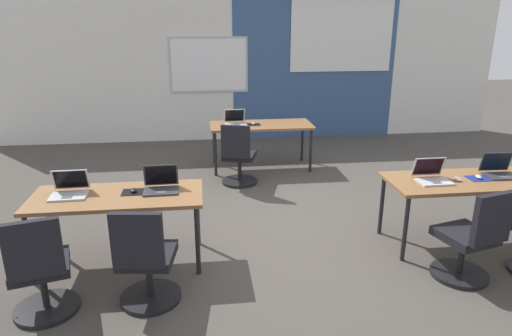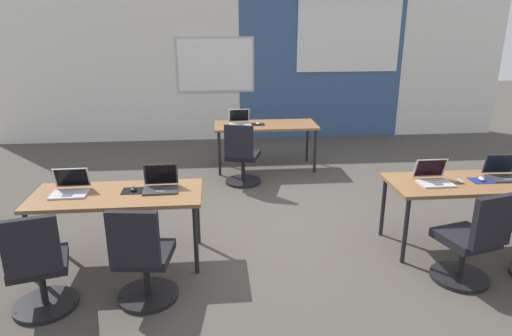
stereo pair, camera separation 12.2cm
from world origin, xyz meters
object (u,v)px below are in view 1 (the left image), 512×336
object	(u,v)px
mouse_near_right_inner	(458,179)
laptop_near_right_end	(500,171)
desk_near_left	(118,201)
mouse_near_right_end	(479,177)
chair_near_left_end	(41,275)
chair_near_left_inner	(146,265)
laptop_far_left	(235,121)
chair_far_left	(238,160)
mouse_far_left	(253,123)
desk_far_center	(261,128)
chair_near_right_inner	(470,243)
laptop_near_left_inner	(161,185)
desk_near_right	(464,185)
mouse_near_left_inner	(133,190)
laptop_near_left_end	(69,190)
laptop_near_right_inner	(432,176)

from	to	relation	value
mouse_near_right_inner	laptop_near_right_end	world-z (taller)	laptop_near_right_end
desk_near_left	mouse_near_right_end	size ratio (longest dim) A/B	14.68
chair_near_left_end	chair_near_left_inner	size ratio (longest dim) A/B	1.00
laptop_far_left	chair_far_left	bearing A→B (deg)	-95.81
mouse_far_left	mouse_near_right_end	bearing A→B (deg)	-53.74
desk_near_left	laptop_near_right_end	size ratio (longest dim) A/B	4.66
chair_near_left_inner	desk_far_center	bearing A→B (deg)	-104.62
desk_near_left	mouse_near_right_inner	size ratio (longest dim) A/B	14.88
desk_far_center	chair_near_right_inner	distance (m)	3.80
desk_near_left	chair_far_left	xyz separation A→B (m)	(1.32, 2.07, -0.28)
chair_near_left_inner	mouse_near_right_end	size ratio (longest dim) A/B	8.44
mouse_near_right_end	laptop_near_left_inner	bearing A→B (deg)	178.85
desk_near_right	mouse_near_left_inner	world-z (taller)	mouse_near_left_inner
mouse_near_right_inner	desk_near_left	bearing A→B (deg)	179.58
laptop_near_left_end	laptop_near_right_end	distance (m)	4.37
mouse_near_right_inner	laptop_near_left_end	world-z (taller)	laptop_near_left_end
desk_near_left	chair_far_left	world-z (taller)	chair_far_left
laptop_near_left_end	mouse_far_left	bearing A→B (deg)	51.54
laptop_near_left_end	mouse_near_right_end	xyz separation A→B (m)	(4.09, -0.04, -0.03)
laptop_far_left	laptop_near_left_inner	bearing A→B (deg)	-112.96
mouse_near_right_inner	chair_far_left	distance (m)	2.97
laptop_near_left_end	laptop_near_right_inner	bearing A→B (deg)	-2.13
desk_near_right	laptop_near_right_end	distance (m)	0.45
chair_far_left	mouse_near_right_end	size ratio (longest dim) A/B	8.44
mouse_near_right_end	desk_near_left	bearing A→B (deg)	-179.91
chair_near_right_inner	laptop_far_left	bearing A→B (deg)	-77.27
laptop_far_left	laptop_near_right_end	distance (m)	3.78
laptop_far_left	chair_far_left	distance (m)	0.86
desk_near_left	mouse_near_right_inner	distance (m)	3.41
chair_near_left_end	chair_far_left	distance (m)	3.39
mouse_near_right_inner	chair_near_right_inner	distance (m)	0.80
mouse_near_right_inner	chair_near_left_inner	distance (m)	3.19
laptop_near_left_end	laptop_near_left_inner	bearing A→B (deg)	0.16
laptop_near_right_inner	chair_near_right_inner	distance (m)	0.81
desk_far_center	chair_far_left	size ratio (longest dim) A/B	1.74
desk_far_center	mouse_near_right_inner	bearing A→B (deg)	-59.63
desk_near_right	chair_far_left	world-z (taller)	chair_far_left
chair_near_right_inner	chair_far_left	size ratio (longest dim) A/B	1.00
desk_near_left	chair_near_right_inner	world-z (taller)	chair_near_right_inner
laptop_near_right_inner	laptop_near_left_end	size ratio (longest dim) A/B	0.99
desk_near_right	chair_near_right_inner	distance (m)	0.82
chair_far_left	mouse_near_left_inner	world-z (taller)	chair_far_left
mouse_near_left_inner	mouse_near_right_end	size ratio (longest dim) A/B	0.96
chair_near_left_end	chair_far_left	world-z (taller)	same
laptop_near_left_inner	mouse_near_right_end	distance (m)	3.25
desk_far_center	mouse_near_right_inner	size ratio (longest dim) A/B	14.88
chair_near_left_end	desk_far_center	bearing A→B (deg)	-137.16
mouse_near_right_inner	laptop_near_right_inner	bearing A→B (deg)	173.92
desk_far_center	chair_far_left	xyz separation A→B (m)	(-0.43, -0.73, -0.28)
chair_near_right_inner	chair_far_left	xyz separation A→B (m)	(-1.86, 2.78, 0.00)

